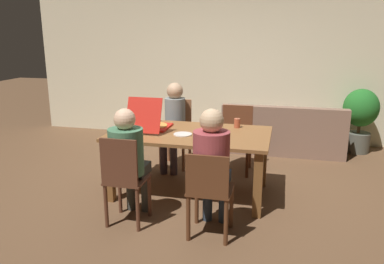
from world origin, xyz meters
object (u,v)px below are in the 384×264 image
dining_table (190,142)px  drinking_glass_0 (237,123)px  chair_0 (177,130)px  drinking_glass_1 (205,120)px  plate_1 (124,133)px  drinking_glass_2 (155,117)px  person_2 (212,161)px  plate_0 (183,134)px  chair_1 (124,177)px  person_1 (128,155)px  person_0 (174,119)px  chair_2 (209,191)px  pizza_box_0 (151,124)px  potted_plant (360,115)px  chair_3 (236,135)px  couch (283,135)px

dining_table → drinking_glass_0: drinking_glass_0 is taller
chair_0 → drinking_glass_1: chair_0 is taller
plate_1 → drinking_glass_2: size_ratio=1.91×
chair_0 → person_2: person_2 is taller
drinking_glass_2 → plate_0: bearing=-46.8°
plate_1 → chair_1: bearing=-67.1°
person_2 → drinking_glass_0: person_2 is taller
chair_1 → person_1: (0.00, 0.13, 0.19)m
person_0 → plate_1: size_ratio=5.35×
chair_0 → person_2: 2.04m
dining_table → person_0: (-0.44, 0.82, 0.07)m
plate_0 → person_1: bearing=-119.3°
chair_0 → chair_2: chair_0 is taller
dining_table → person_1: person_1 is taller
plate_0 → drinking_glass_0: 0.75m
person_0 → person_1: 1.63m
chair_1 → chair_2: bearing=-2.4°
chair_1 → pizza_box_0: size_ratio=1.64×
chair_1 → drinking_glass_2: (-0.14, 1.38, 0.31)m
plate_1 → drinking_glass_0: bearing=25.9°
dining_table → chair_2: bearing=-66.4°
chair_2 → pizza_box_0: pizza_box_0 is taller
pizza_box_0 → drinking_glass_2: (-0.08, 0.38, 0.00)m
person_1 → potted_plant: size_ratio=1.15×
chair_3 → drinking_glass_2: (-1.01, -0.53, 0.32)m
person_1 → drinking_glass_0: (0.95, 1.17, 0.11)m
drinking_glass_1 → chair_3: bearing=55.8°
person_2 → plate_1: size_ratio=5.42×
chair_3 → potted_plant: 2.24m
drinking_glass_1 → potted_plant: 2.83m
person_0 → chair_1: bearing=-90.0°
chair_3 → pizza_box_0: 1.34m
dining_table → chair_3: (0.43, 0.96, -0.15)m
chair_2 → potted_plant: bearing=60.5°
drinking_glass_2 → couch: bearing=44.0°
chair_3 → drinking_glass_0: size_ratio=7.94×
plate_0 → pizza_box_0: bearing=158.6°
plate_0 → drinking_glass_0: size_ratio=1.86×
chair_1 → dining_table: bearing=65.1°
chair_3 → chair_0: bearing=178.7°
dining_table → potted_plant: size_ratio=1.80×
chair_2 → drinking_glass_1: bearing=103.7°
chair_3 → drinking_glass_0: 0.69m
dining_table → potted_plant: 3.19m
pizza_box_0 → person_1: bearing=-85.8°
chair_1 → person_2: bearing=5.6°
dining_table → drinking_glass_2: bearing=143.2°
chair_1 → couch: (1.50, 2.96, -0.25)m
person_1 → chair_3: bearing=63.9°
person_0 → drinking_glass_2: bearing=-110.1°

